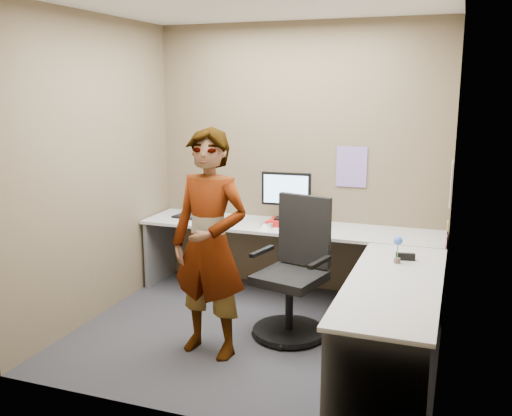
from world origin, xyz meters
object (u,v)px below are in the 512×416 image
at_px(office_chair, 294,281).
at_px(monitor, 286,192).
at_px(person, 210,244).
at_px(desk, 316,261).

bearing_deg(office_chair, monitor, 125.29).
bearing_deg(person, desk, 59.11).
xyz_separation_m(monitor, person, (-0.18, -1.40, -0.18)).
bearing_deg(monitor, desk, -56.14).
distance_m(monitor, person, 1.43).
relative_size(monitor, person, 0.28).
bearing_deg(desk, person, -129.26).
bearing_deg(desk, office_chair, -118.83).
distance_m(monitor, office_chair, 1.09).
bearing_deg(monitor, office_chair, -72.25).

